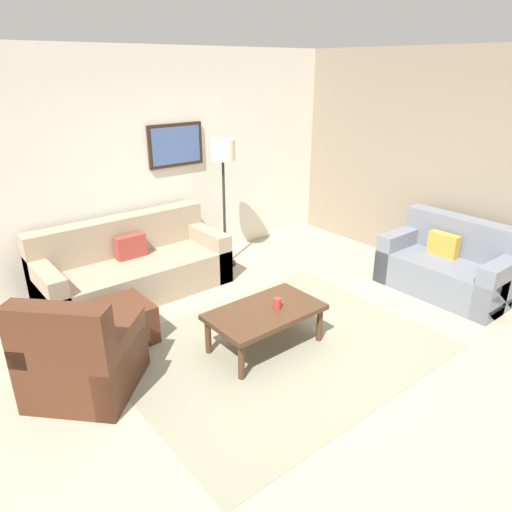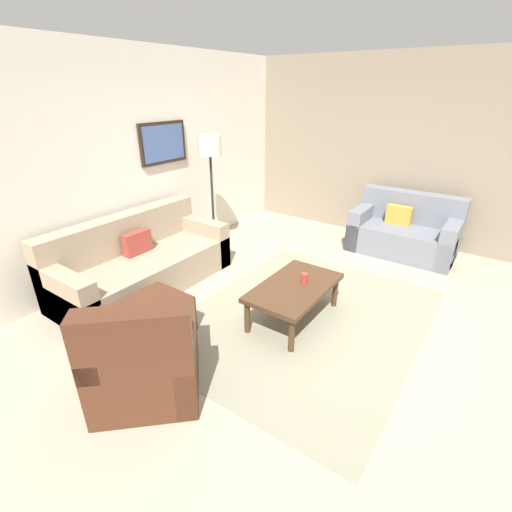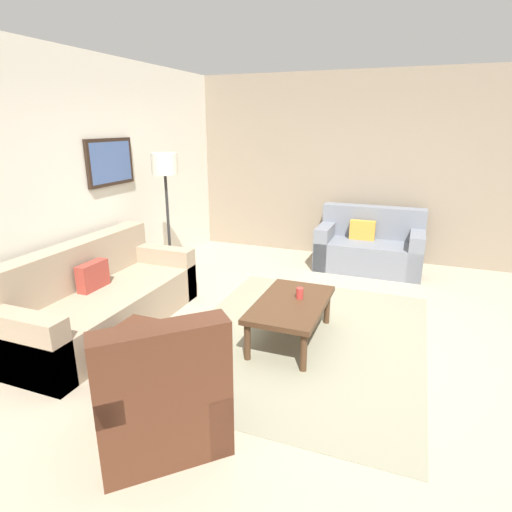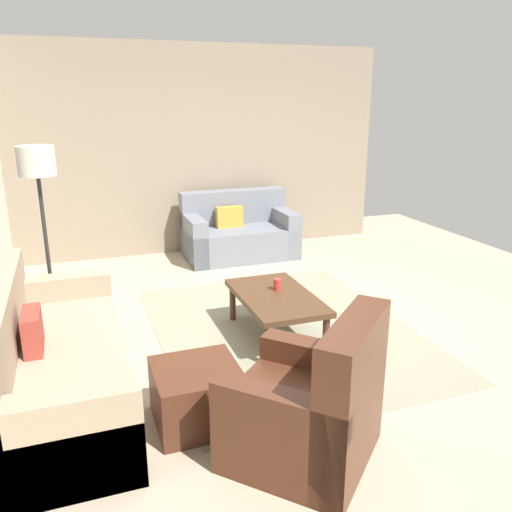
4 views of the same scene
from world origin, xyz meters
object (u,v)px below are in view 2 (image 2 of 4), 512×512
object	(u,v)px
couch_loveseat	(405,232)
cup	(304,278)
lamp_standing	(210,158)
coffee_table	(294,290)
couch_main	(139,263)
framed_artwork	(163,143)
armchair_leather	(145,365)
ottoman	(157,317)

from	to	relation	value
couch_loveseat	cup	world-z (taller)	couch_loveseat
cup	lamp_standing	size ratio (longest dim) A/B	0.06
coffee_table	cup	world-z (taller)	cup
couch_main	couch_loveseat	size ratio (longest dim) A/B	1.49
cup	framed_artwork	xyz separation A→B (m)	(0.40, 2.45, 1.15)
couch_loveseat	cup	distance (m)	2.49
armchair_leather	lamp_standing	bearing A→B (deg)	30.53
coffee_table	lamp_standing	size ratio (longest dim) A/B	0.64
ottoman	cup	xyz separation A→B (m)	(1.14, -1.04, 0.26)
couch_main	coffee_table	xyz separation A→B (m)	(0.46, -1.97, 0.06)
armchair_leather	coffee_table	size ratio (longest dim) A/B	1.03
couch_main	armchair_leather	distance (m)	1.95
couch_main	ottoman	size ratio (longest dim) A/B	3.93
cup	ottoman	bearing A→B (deg)	137.74
couch_main	couch_loveseat	distance (m)	3.87
cup	couch_main	bearing A→B (deg)	105.57
lamp_standing	framed_artwork	size ratio (longest dim) A/B	2.21
ottoman	framed_artwork	xyz separation A→B (m)	(1.54, 1.41, 1.42)
ottoman	armchair_leather	bearing A→B (deg)	-136.39
coffee_table	lamp_standing	bearing A→B (deg)	64.89
couch_loveseat	lamp_standing	world-z (taller)	lamp_standing
ottoman	lamp_standing	distance (m)	2.46
couch_main	ottoman	world-z (taller)	couch_main
cup	lamp_standing	xyz separation A→B (m)	(0.79, 1.96, 0.94)
couch_main	cup	distance (m)	2.11
couch_main	lamp_standing	size ratio (longest dim) A/B	1.29
couch_main	coffee_table	distance (m)	2.02
couch_main	cup	world-z (taller)	couch_main
coffee_table	lamp_standing	xyz separation A→B (m)	(0.89, 1.91, 1.05)
couch_loveseat	coffee_table	distance (m)	2.60
lamp_standing	framed_artwork	xyz separation A→B (m)	(-0.39, 0.49, 0.21)
couch_loveseat	ottoman	world-z (taller)	couch_loveseat
couch_loveseat	couch_main	bearing A→B (deg)	141.18
coffee_table	framed_artwork	bearing A→B (deg)	78.14
ottoman	lamp_standing	world-z (taller)	lamp_standing
couch_main	coffee_table	size ratio (longest dim) A/B	2.00
couch_main	couch_loveseat	bearing A→B (deg)	-38.82
lamp_standing	framed_artwork	distance (m)	0.66
ottoman	framed_artwork	size ratio (longest dim) A/B	0.72
ottoman	coffee_table	world-z (taller)	coffee_table
couch_loveseat	armchair_leather	size ratio (longest dim) A/B	1.31
cup	framed_artwork	distance (m)	2.74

